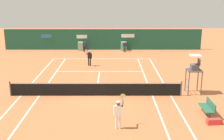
% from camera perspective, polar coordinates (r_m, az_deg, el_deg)
% --- Properties ---
extents(ground_plane, '(80.00, 80.00, 0.01)m').
position_cam_1_polar(ground_plane, '(20.65, -3.21, -4.62)').
color(ground_plane, '#C67042').
extents(tennis_net, '(12.10, 0.10, 1.07)m').
position_cam_1_polar(tennis_net, '(19.94, -3.32, -3.81)').
color(tennis_net, '#4C4C51').
rests_on(tennis_net, ground_plane).
extents(sponsor_back_wall, '(25.00, 1.02, 2.61)m').
position_cam_1_polar(sponsor_back_wall, '(36.26, -1.84, 6.09)').
color(sponsor_back_wall, '#1E5642').
rests_on(sponsor_back_wall, ground_plane).
extents(umpire_chair, '(1.00, 1.00, 2.81)m').
position_cam_1_polar(umpire_chair, '(20.90, 16.25, 0.29)').
color(umpire_chair, '#47474C').
rests_on(umpire_chair, ground_plane).
extents(player_bench, '(0.54, 1.52, 0.88)m').
position_cam_1_polar(player_bench, '(17.80, 18.73, -7.02)').
color(player_bench, '#38383D').
rests_on(player_bench, ground_plane).
extents(equipment_bag, '(0.92, 0.37, 0.32)m').
position_cam_1_polar(equipment_bag, '(16.86, 20.04, -9.70)').
color(equipment_bag, '#DB3838').
rests_on(equipment_bag, ground_plane).
extents(player_on_baseline, '(0.66, 0.63, 1.76)m').
position_cam_1_polar(player_on_baseline, '(28.12, -4.62, 2.67)').
color(player_on_baseline, black).
rests_on(player_on_baseline, ground_plane).
extents(player_near_side, '(0.68, 0.64, 1.79)m').
position_cam_1_polar(player_near_side, '(15.10, 1.25, -8.45)').
color(player_near_side, white).
rests_on(player_near_side, ground_plane).
extents(ball_kid_right_post, '(0.44, 0.19, 1.33)m').
position_cam_1_polar(ball_kid_right_post, '(34.80, 2.54, 4.87)').
color(ball_kid_right_post, black).
rests_on(ball_kid_right_post, ground_plane).
extents(ball_kid_left_post, '(0.44, 0.18, 1.32)m').
position_cam_1_polar(ball_kid_left_post, '(34.93, -5.52, 4.84)').
color(ball_kid_left_post, black).
rests_on(ball_kid_left_post, ground_plane).
extents(tennis_ball_by_sideline, '(0.07, 0.07, 0.07)m').
position_cam_1_polar(tennis_ball_by_sideline, '(27.43, 1.01, 0.49)').
color(tennis_ball_by_sideline, '#CCE033').
rests_on(tennis_ball_by_sideline, ground_plane).
extents(tennis_ball_near_service_line, '(0.07, 0.07, 0.07)m').
position_cam_1_polar(tennis_ball_near_service_line, '(26.08, -12.35, -0.64)').
color(tennis_ball_near_service_line, '#CCE033').
rests_on(tennis_ball_near_service_line, ground_plane).
extents(tennis_ball_mid_court, '(0.07, 0.07, 0.07)m').
position_cam_1_polar(tennis_ball_mid_court, '(30.21, -1.15, 1.87)').
color(tennis_ball_mid_court, '#CCE033').
rests_on(tennis_ball_mid_court, ground_plane).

